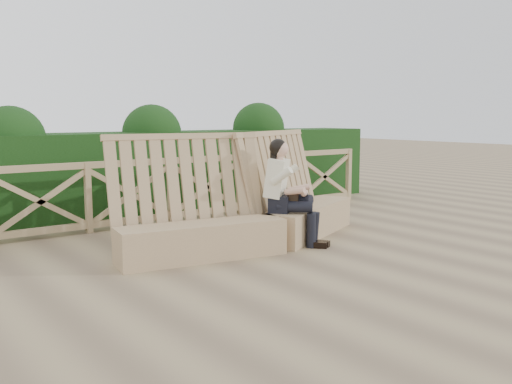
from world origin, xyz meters
TOP-DOWN VIEW (x-y plane):
  - ground at (0.00, 0.00)m, footprint 60.00×60.00m
  - bench at (0.85, 1.28)m, footprint 4.25×1.59m
  - woman at (1.20, 1.05)m, footprint 0.77×0.92m
  - guardrail at (0.00, 3.50)m, footprint 10.10×0.09m
  - hedge at (0.00, 4.70)m, footprint 12.00×1.20m

SIDE VIEW (x-z plane):
  - ground at x=0.00m, z-range 0.00..0.00m
  - bench at x=0.85m, z-range -0.40..1.20m
  - guardrail at x=0.00m, z-range 0.00..1.10m
  - hedge at x=0.00m, z-range 0.00..1.50m
  - woman at x=1.20m, z-range 0.05..1.54m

